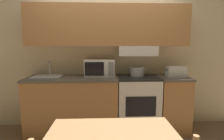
{
  "coord_description": "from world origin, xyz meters",
  "views": [
    {
      "loc": [
        -0.06,
        -3.11,
        1.45
      ],
      "look_at": [
        0.05,
        -0.53,
        1.09
      ],
      "focal_mm": 28.0,
      "sensor_mm": 36.0,
      "label": 1
    }
  ],
  "objects": [
    {
      "name": "lower_counter_main",
      "position": [
        -0.59,
        -0.28,
        0.47
      ],
      "size": [
        1.48,
        0.59,
        0.94
      ],
      "color": "#B27A47",
      "rests_on": "ground_plane"
    },
    {
      "name": "sink_basin",
      "position": [
        -0.99,
        -0.28,
        0.95
      ],
      "size": [
        0.45,
        0.38,
        0.25
      ],
      "color": "#B7BABF",
      "rests_on": "lower_counter_main"
    },
    {
      "name": "microwave",
      "position": [
        -0.14,
        -0.18,
        1.08
      ],
      "size": [
        0.49,
        0.31,
        0.28
      ],
      "color": "white",
      "rests_on": "lower_counter_main"
    },
    {
      "name": "ground_plane",
      "position": [
        0.0,
        0.0,
        0.0
      ],
      "size": [
        16.0,
        16.0,
        0.0
      ],
      "primitive_type": "plane",
      "color": "#7F664C"
    },
    {
      "name": "cooking_pot",
      "position": [
        0.49,
        -0.22,
        1.01
      ],
      "size": [
        0.32,
        0.24,
        0.15
      ],
      "color": "#B7BABF",
      "rests_on": "stove_range"
    },
    {
      "name": "wall_back",
      "position": [
        0.01,
        -0.06,
        1.5
      ],
      "size": [
        5.04,
        0.38,
        2.55
      ],
      "color": "beige",
      "rests_on": "ground_plane"
    },
    {
      "name": "stove_range",
      "position": [
        0.49,
        -0.28,
        0.47
      ],
      "size": [
        0.67,
        0.57,
        0.94
      ],
      "color": "white",
      "rests_on": "ground_plane"
    },
    {
      "name": "toaster",
      "position": [
        1.12,
        -0.3,
        1.02
      ],
      "size": [
        0.3,
        0.2,
        0.17
      ],
      "color": "white",
      "rests_on": "lower_counter_right_stub"
    },
    {
      "name": "lower_counter_right_stub",
      "position": [
        1.08,
        -0.28,
        0.47
      ],
      "size": [
        0.5,
        0.59,
        0.94
      ],
      "color": "#B27A47",
      "rests_on": "ground_plane"
    }
  ]
}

